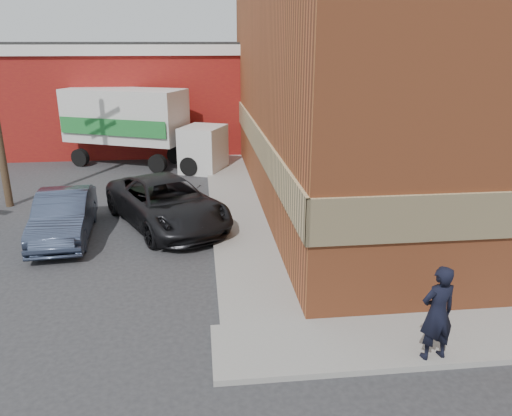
{
  "coord_description": "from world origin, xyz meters",
  "views": [
    {
      "loc": [
        -0.58,
        -9.02,
        5.7
      ],
      "look_at": [
        0.8,
        3.09,
        1.59
      ],
      "focal_mm": 35.0,
      "sensor_mm": 36.0,
      "label": 1
    }
  ],
  "objects_px": {
    "brick_building": "(446,69)",
    "man": "(437,313)",
    "warehouse": "(100,95)",
    "suv_a": "(167,202)",
    "sedan": "(64,216)",
    "box_truck": "(139,123)"
  },
  "relations": [
    {
      "from": "man",
      "to": "suv_a",
      "type": "distance_m",
      "value": 9.54
    },
    {
      "from": "brick_building",
      "to": "warehouse",
      "type": "bearing_deg",
      "value": 142.8
    },
    {
      "from": "brick_building",
      "to": "sedan",
      "type": "xyz_separation_m",
      "value": [
        -13.21,
        -3.37,
        -3.98
      ]
    },
    {
      "from": "warehouse",
      "to": "sedan",
      "type": "height_order",
      "value": "warehouse"
    },
    {
      "from": "man",
      "to": "sedan",
      "type": "relative_size",
      "value": 0.43
    },
    {
      "from": "man",
      "to": "sedan",
      "type": "distance_m",
      "value": 10.96
    },
    {
      "from": "sedan",
      "to": "suv_a",
      "type": "relative_size",
      "value": 0.78
    },
    {
      "from": "warehouse",
      "to": "sedan",
      "type": "distance_m",
      "value": 14.59
    },
    {
      "from": "warehouse",
      "to": "suv_a",
      "type": "bearing_deg",
      "value": -72.51
    },
    {
      "from": "suv_a",
      "to": "man",
      "type": "bearing_deg",
      "value": -82.41
    },
    {
      "from": "suv_a",
      "to": "box_truck",
      "type": "distance_m",
      "value": 8.51
    },
    {
      "from": "warehouse",
      "to": "box_truck",
      "type": "xyz_separation_m",
      "value": [
        2.64,
        -5.36,
        -0.75
      ]
    },
    {
      "from": "warehouse",
      "to": "man",
      "type": "height_order",
      "value": "warehouse"
    },
    {
      "from": "brick_building",
      "to": "man",
      "type": "bearing_deg",
      "value": -115.09
    },
    {
      "from": "man",
      "to": "sedan",
      "type": "bearing_deg",
      "value": -49.97
    },
    {
      "from": "suv_a",
      "to": "brick_building",
      "type": "bearing_deg",
      "value": -11.68
    },
    {
      "from": "sedan",
      "to": "warehouse",
      "type": "bearing_deg",
      "value": 90.18
    },
    {
      "from": "brick_building",
      "to": "warehouse",
      "type": "distance_m",
      "value": 18.3
    },
    {
      "from": "warehouse",
      "to": "man",
      "type": "xyz_separation_m",
      "value": [
        9.56,
        -21.55,
        -1.77
      ]
    },
    {
      "from": "brick_building",
      "to": "suv_a",
      "type": "distance_m",
      "value": 11.24
    },
    {
      "from": "suv_a",
      "to": "warehouse",
      "type": "bearing_deg",
      "value": 81.5
    },
    {
      "from": "brick_building",
      "to": "box_truck",
      "type": "bearing_deg",
      "value": 154.54
    }
  ]
}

